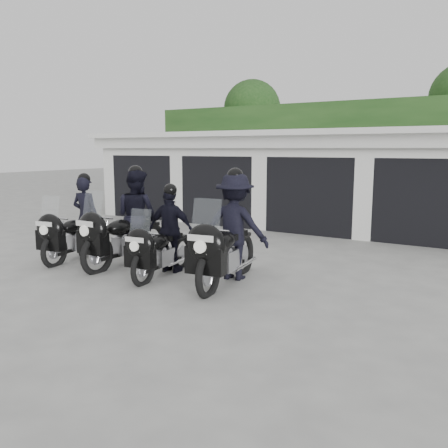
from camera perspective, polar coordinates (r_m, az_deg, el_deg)
The scene contains 7 objects.
ground at distance 9.05m, azimuth -3.20°, elevation -6.57°, with size 80.00×80.00×0.00m, color #A1A19B.
garage_block at distance 16.02m, azimuth 13.64°, elevation 5.19°, with size 16.40×6.80×2.96m.
background_vegetation at distance 20.57m, azimuth 19.13°, elevation 9.50°, with size 20.00×3.90×5.80m.
police_bike_a at distance 11.00m, azimuth -17.27°, elevation -0.03°, with size 0.90×2.23×1.96m.
police_bike_b at distance 10.25m, azimuth -11.26°, elevation 0.30°, with size 0.98×2.47×2.15m.
police_bike_c at distance 9.27m, azimuth -6.95°, elevation -1.36°, with size 1.05×2.09×1.82m.
police_bike_d at distance 8.68m, azimuth 0.83°, elevation -1.01°, with size 1.37×2.47×2.16m.
Camera 1 is at (5.03, -7.12, 2.44)m, focal length 38.00 mm.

